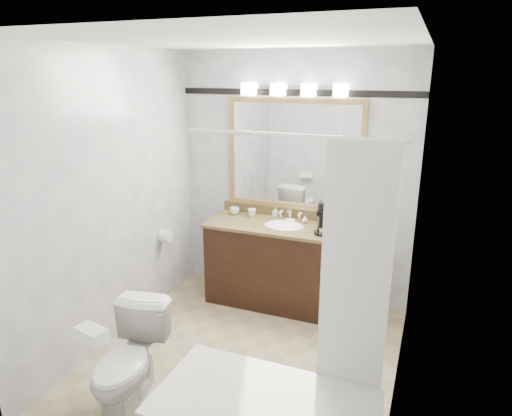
# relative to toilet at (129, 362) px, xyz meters

# --- Properties ---
(room) EXTENTS (2.42, 2.62, 2.52)m
(room) POSITION_rel_toilet_xyz_m (0.52, 0.81, 0.89)
(room) COLOR tan
(room) RESTS_ON ground
(vanity) EXTENTS (1.53, 0.58, 0.97)m
(vanity) POSITION_rel_toilet_xyz_m (0.52, 1.83, 0.08)
(vanity) COLOR black
(vanity) RESTS_ON ground
(mirror) EXTENTS (1.40, 0.04, 1.10)m
(mirror) POSITION_rel_toilet_xyz_m (0.52, 2.09, 1.14)
(mirror) COLOR #AB7F4D
(mirror) RESTS_ON room
(vanity_light_bar) EXTENTS (1.02, 0.14, 0.12)m
(vanity_light_bar) POSITION_rel_toilet_xyz_m (0.52, 2.04, 1.77)
(vanity_light_bar) COLOR silver
(vanity_light_bar) RESTS_ON room
(accent_stripe) EXTENTS (2.40, 0.01, 0.06)m
(accent_stripe) POSITION_rel_toilet_xyz_m (0.52, 2.10, 1.74)
(accent_stripe) COLOR black
(accent_stripe) RESTS_ON room
(tp_roll) EXTENTS (0.11, 0.12, 0.12)m
(tp_roll) POSITION_rel_toilet_xyz_m (-0.62, 1.47, 0.34)
(tp_roll) COLOR white
(tp_roll) RESTS_ON room
(toilet) EXTENTS (0.53, 0.77, 0.72)m
(toilet) POSITION_rel_toilet_xyz_m (0.00, 0.00, 0.00)
(toilet) COLOR white
(toilet) RESTS_ON ground
(tissue_box) EXTENTS (0.22, 0.15, 0.08)m
(tissue_box) POSITION_rel_toilet_xyz_m (0.00, -0.31, 0.40)
(tissue_box) COLOR white
(tissue_box) RESTS_ON toilet
(coffee_maker) EXTENTS (0.16, 0.21, 0.32)m
(coffee_maker) POSITION_rel_toilet_xyz_m (0.93, 1.77, 0.65)
(coffee_maker) COLOR black
(coffee_maker) RESTS_ON vanity
(cup_left) EXTENTS (0.10, 0.10, 0.08)m
(cup_left) POSITION_rel_toilet_xyz_m (-0.08, 1.98, 0.53)
(cup_left) COLOR white
(cup_left) RESTS_ON vanity
(cup_right) EXTENTS (0.11, 0.11, 0.08)m
(cup_right) POSITION_rel_toilet_xyz_m (0.12, 1.97, 0.53)
(cup_right) COLOR white
(cup_right) RESTS_ON vanity
(soap_bottle_a) EXTENTS (0.05, 0.05, 0.10)m
(soap_bottle_a) POSITION_rel_toilet_xyz_m (0.35, 2.04, 0.54)
(soap_bottle_a) COLOR white
(soap_bottle_a) RESTS_ON vanity
(soap_bottle_b) EXTENTS (0.07, 0.07, 0.07)m
(soap_bottle_b) POSITION_rel_toilet_xyz_m (0.69, 1.98, 0.52)
(soap_bottle_b) COLOR white
(soap_bottle_b) RESTS_ON vanity
(soap_bar) EXTENTS (0.09, 0.06, 0.03)m
(soap_bar) POSITION_rel_toilet_xyz_m (0.54, 1.94, 0.50)
(soap_bar) COLOR beige
(soap_bar) RESTS_ON vanity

